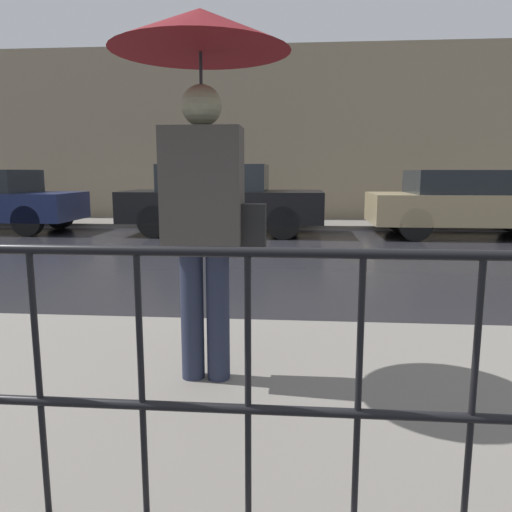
{
  "coord_description": "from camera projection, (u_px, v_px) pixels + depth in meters",
  "views": [
    {
      "loc": [
        1.72,
        -8.25,
        1.41
      ],
      "look_at": [
        1.29,
        -3.14,
        0.54
      ],
      "focal_mm": 35.0,
      "sensor_mm": 36.0,
      "label": 1
    }
  ],
  "objects": [
    {
      "name": "ground_plane",
      "position": [
        196.0,
        255.0,
        8.49
      ],
      "size": [
        80.0,
        80.0,
        0.0
      ],
      "primitive_type": "plane",
      "color": "black"
    },
    {
      "name": "sidewalk_near",
      "position": [
        24.0,
        388.0,
        3.16
      ],
      "size": [
        28.0,
        2.88,
        0.1
      ],
      "color": "slate",
      "rests_on": "ground_plane"
    },
    {
      "name": "sidewalk_far",
      "position": [
        233.0,
        223.0,
        13.29
      ],
      "size": [
        28.0,
        1.85,
        0.1
      ],
      "color": "slate",
      "rests_on": "ground_plane"
    },
    {
      "name": "lane_marking",
      "position": [
        196.0,
        255.0,
        8.49
      ],
      "size": [
        25.2,
        0.12,
        0.01
      ],
      "color": "gold",
      "rests_on": "ground_plane"
    },
    {
      "name": "building_storefront",
      "position": [
        237.0,
        136.0,
        13.95
      ],
      "size": [
        28.0,
        0.3,
        4.8
      ],
      "color": "gray",
      "rests_on": "ground_plane"
    },
    {
      "name": "pedestrian",
      "position": [
        202.0,
        100.0,
        2.91
      ],
      "size": [
        1.05,
        1.05,
        2.22
      ],
      "rotation": [
        0.0,
        0.0,
        3.14
      ],
      "color": "#23283D",
      "rests_on": "sidewalk_near"
    },
    {
      "name": "car_black",
      "position": [
        221.0,
        199.0,
        11.3
      ],
      "size": [
        4.49,
        1.78,
        1.57
      ],
      "color": "black",
      "rests_on": "ground_plane"
    },
    {
      "name": "car_tan",
      "position": [
        467.0,
        202.0,
        10.86
      ],
      "size": [
        4.25,
        1.91,
        1.44
      ],
      "color": "tan",
      "rests_on": "ground_plane"
    }
  ]
}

